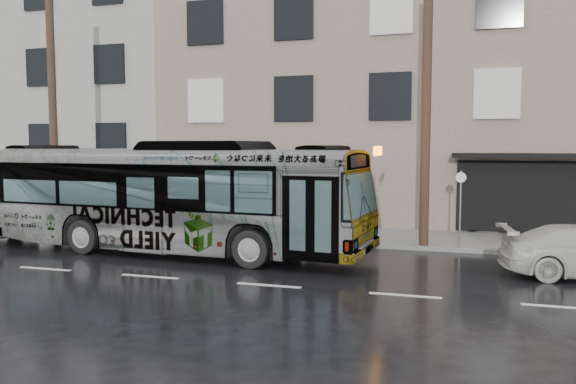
# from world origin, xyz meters

# --- Properties ---
(ground) EXTENTS (120.00, 120.00, 0.00)m
(ground) POSITION_xyz_m (0.00, 0.00, 0.00)
(ground) COLOR black
(ground) RESTS_ON ground
(sidewalk) EXTENTS (90.00, 3.60, 0.15)m
(sidewalk) POSITION_xyz_m (0.00, 4.90, 0.07)
(sidewalk) COLOR gray
(sidewalk) RESTS_ON ground
(building_taupe) EXTENTS (20.00, 12.00, 11.00)m
(building_taupe) POSITION_xyz_m (5.00, 12.70, 5.50)
(building_taupe) COLOR gray
(building_taupe) RESTS_ON ground
(building_grey) EXTENTS (26.00, 15.00, 16.00)m
(building_grey) POSITION_xyz_m (-18.00, 14.20, 8.00)
(building_grey) COLOR #A4A29B
(building_grey) RESTS_ON ground
(utility_pole_front) EXTENTS (0.30, 0.30, 9.00)m
(utility_pole_front) POSITION_xyz_m (6.50, 3.30, 4.65)
(utility_pole_front) COLOR #4A3325
(utility_pole_front) RESTS_ON sidewalk
(utility_pole_rear) EXTENTS (0.30, 0.30, 9.00)m
(utility_pole_rear) POSITION_xyz_m (-7.50, 3.30, 4.65)
(utility_pole_rear) COLOR #4A3325
(utility_pole_rear) RESTS_ON sidewalk
(sign_post) EXTENTS (0.06, 0.06, 2.40)m
(sign_post) POSITION_xyz_m (7.60, 3.30, 1.35)
(sign_post) COLOR slate
(sign_post) RESTS_ON sidewalk
(bus) EXTENTS (12.67, 3.97, 3.47)m
(bus) POSITION_xyz_m (-1.02, 0.71, 1.74)
(bus) COLOR #B2B2B2
(bus) RESTS_ON ground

